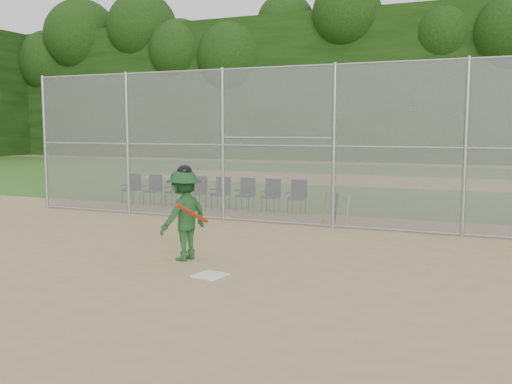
% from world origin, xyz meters
% --- Properties ---
extents(ground, '(100.00, 100.00, 0.00)m').
position_xyz_m(ground, '(0.00, 0.00, 0.00)').
color(ground, tan).
rests_on(ground, ground).
extents(grass_strip, '(100.00, 100.00, 0.00)m').
position_xyz_m(grass_strip, '(0.00, 18.00, 0.01)').
color(grass_strip, '#31641E').
rests_on(grass_strip, ground).
extents(dirt_patch_far, '(24.00, 24.00, 0.00)m').
position_xyz_m(dirt_patch_far, '(0.00, 18.00, 0.01)').
color(dirt_patch_far, tan).
rests_on(dirt_patch_far, ground).
extents(backstop_fence, '(16.09, 0.09, 4.00)m').
position_xyz_m(backstop_fence, '(0.00, 5.00, 2.07)').
color(backstop_fence, gray).
rests_on(backstop_fence, ground).
extents(treeline, '(81.00, 60.00, 11.00)m').
position_xyz_m(treeline, '(0.00, 20.00, 5.50)').
color(treeline, black).
rests_on(treeline, ground).
extents(home_plate, '(0.55, 0.55, 0.02)m').
position_xyz_m(home_plate, '(0.34, -0.28, 0.01)').
color(home_plate, white).
rests_on(home_plate, ground).
extents(batter_at_plate, '(0.97, 1.40, 1.77)m').
position_xyz_m(batter_at_plate, '(-0.64, 0.59, 0.86)').
color(batter_at_plate, '#1D4820').
rests_on(batter_at_plate, ground).
extents(spare_bats, '(0.66, 0.39, 0.82)m').
position_xyz_m(spare_bats, '(0.96, 5.42, 0.41)').
color(spare_bats, '#D84C14').
rests_on(spare_bats, ground).
extents(chair_0, '(0.54, 0.52, 0.96)m').
position_xyz_m(chair_0, '(-6.25, 6.87, 0.48)').
color(chair_0, '#0D1833').
rests_on(chair_0, ground).
extents(chair_1, '(0.54, 0.52, 0.96)m').
position_xyz_m(chair_1, '(-5.44, 6.87, 0.48)').
color(chair_1, '#0D1833').
rests_on(chair_1, ground).
extents(chair_2, '(0.54, 0.52, 0.96)m').
position_xyz_m(chair_2, '(-4.63, 6.87, 0.48)').
color(chair_2, '#0D1833').
rests_on(chair_2, ground).
extents(chair_3, '(0.54, 0.52, 0.96)m').
position_xyz_m(chair_3, '(-3.82, 6.87, 0.48)').
color(chair_3, '#0D1833').
rests_on(chair_3, ground).
extents(chair_4, '(0.54, 0.52, 0.96)m').
position_xyz_m(chair_4, '(-3.01, 6.87, 0.48)').
color(chair_4, '#0D1833').
rests_on(chair_4, ground).
extents(chair_5, '(0.54, 0.52, 0.96)m').
position_xyz_m(chair_5, '(-2.20, 6.87, 0.48)').
color(chair_5, '#0D1833').
rests_on(chair_5, ground).
extents(chair_6, '(0.54, 0.52, 0.96)m').
position_xyz_m(chair_6, '(-1.39, 6.87, 0.48)').
color(chair_6, '#0D1833').
rests_on(chair_6, ground).
extents(chair_7, '(0.54, 0.52, 0.96)m').
position_xyz_m(chair_7, '(-0.58, 6.87, 0.48)').
color(chair_7, '#0D1833').
rests_on(chair_7, ground).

